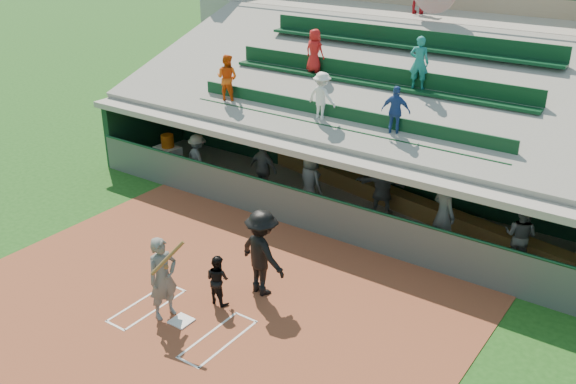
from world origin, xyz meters
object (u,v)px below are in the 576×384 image
Objects in this scene: catcher at (218,279)px; water_cooler at (167,141)px; home_plate at (181,321)px; white_table at (168,157)px; batter_at_plate at (163,278)px.

catcher reaches higher than water_cooler.
home_plate is at bearing 84.23° from catcher.
water_cooler is at bearing 29.34° from white_table.
batter_at_plate reaches higher than catcher.
home_plate is 8.88m from water_cooler.
catcher is 8.30m from water_cooler.
home_plate is 8.85m from white_table.
catcher is (0.16, 1.02, 0.56)m from home_plate.
catcher reaches higher than home_plate.
home_plate is 0.22× the size of batter_at_plate.
batter_at_plate is at bearing -45.90° from water_cooler.
white_table reaches higher than home_plate.
batter_at_plate reaches higher than water_cooler.
batter_at_plate is at bearing -179.37° from home_plate.
water_cooler is (-6.53, 5.11, 0.35)m from catcher.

